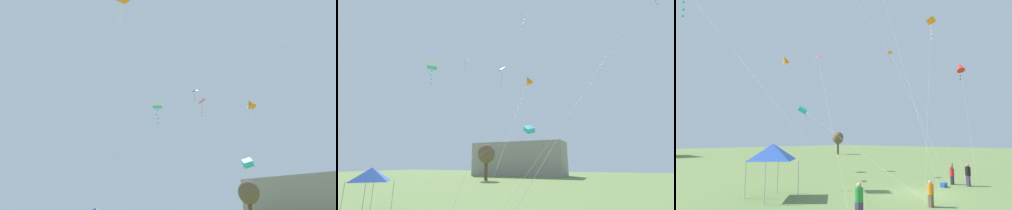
% 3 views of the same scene
% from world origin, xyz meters
% --- Properties ---
extents(distant_building, '(29.76, 10.91, 10.60)m').
position_xyz_m(distant_building, '(-17.64, 64.93, 5.30)').
color(distant_building, gray).
rests_on(distant_building, ground).
extents(tree_far_right, '(4.19, 4.19, 8.45)m').
position_xyz_m(tree_far_right, '(-17.63, 42.54, 6.00)').
color(tree_far_right, brown).
rests_on(tree_far_right, ground).
extents(kite_cyan_box_0, '(5.31, 18.89, 7.91)m').
position_xyz_m(kite_cyan_box_0, '(2.03, 16.29, 7.29)').
color(kite_cyan_box_0, silver).
rests_on(kite_cyan_box_0, ground).
extents(kite_black_delta_1, '(3.70, 23.63, 20.92)m').
position_xyz_m(kite_black_delta_1, '(-10.54, 21.85, 20.30)').
color(kite_black_delta_1, silver).
rests_on(kite_black_delta_1, ground).
extents(kite_orange_delta_3, '(9.33, 3.56, 15.42)m').
position_xyz_m(kite_orange_delta_3, '(5.47, 1.16, 14.97)').
color(kite_orange_delta_3, silver).
rests_on(kite_orange_delta_3, ground).
extents(kite_orange_diamond_5, '(4.63, 20.14, 14.76)m').
position_xyz_m(kite_orange_diamond_5, '(1.17, 19.11, 14.05)').
color(kite_orange_diamond_5, silver).
rests_on(kite_orange_diamond_5, ground).
extents(kite_white_box_6, '(5.26, 17.05, 17.49)m').
position_xyz_m(kite_white_box_6, '(-11.64, 15.71, 16.99)').
color(kite_white_box_6, silver).
rests_on(kite_white_box_6, ground).
extents(kite_pink_delta_7, '(9.04, 12.80, 13.11)m').
position_xyz_m(kite_pink_delta_7, '(0.62, 11.99, 12.58)').
color(kite_pink_delta_7, silver).
rests_on(kite_pink_delta_7, ground).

